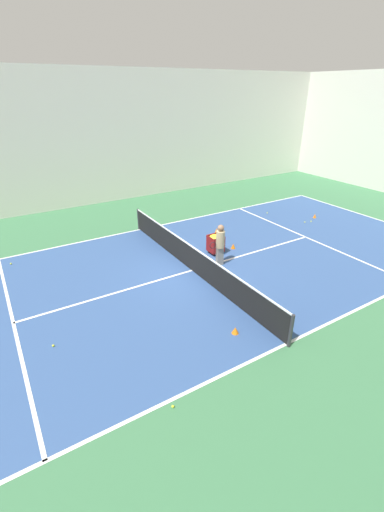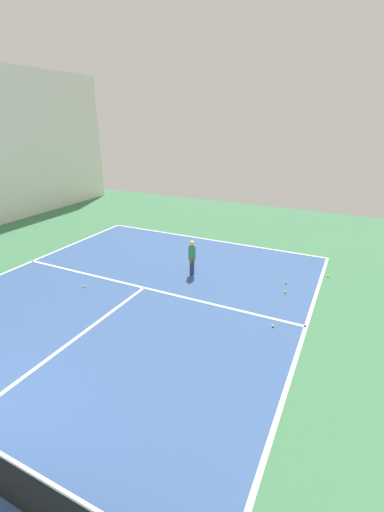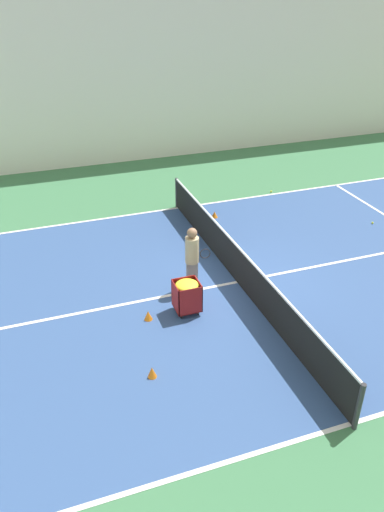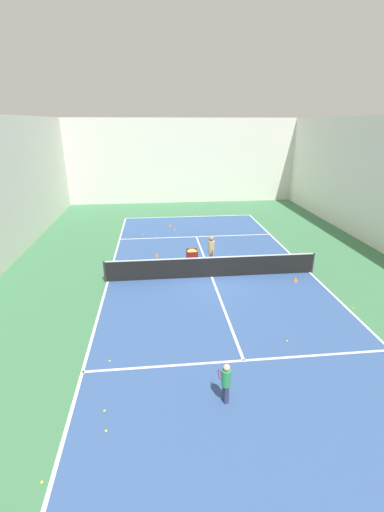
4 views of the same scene
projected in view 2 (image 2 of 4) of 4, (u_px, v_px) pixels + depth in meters
line_baseline_near at (209, 240)px, 15.58m from camera, size 10.24×0.10×0.00m
line_service_near at (144, 288)px, 11.15m from camera, size 10.24×0.10×0.00m
player_near_baseline at (192, 255)px, 11.86m from camera, size 0.31×0.58×1.25m
tennis_ball_0 at (328, 276)px, 11.91m from camera, size 0.07×0.07×0.07m
tennis_ball_1 at (286, 283)px, 11.41m from camera, size 0.07×0.07×0.07m
tennis_ball_3 at (84, 286)px, 11.16m from camera, size 0.07×0.07×0.07m
tennis_ball_5 at (273, 326)px, 9.05m from camera, size 0.07×0.07×0.07m
tennis_ball_6 at (285, 292)px, 10.81m from camera, size 0.07×0.07×0.07m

